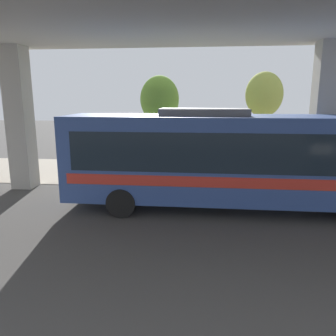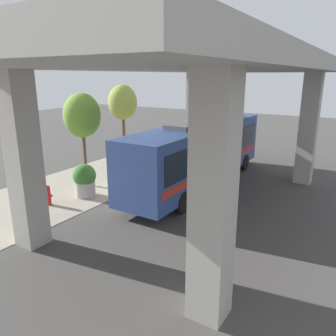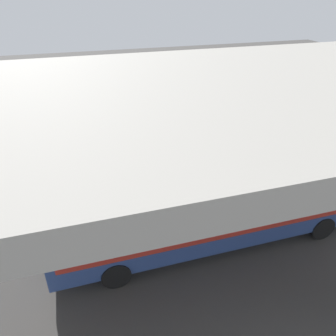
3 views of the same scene
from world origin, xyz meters
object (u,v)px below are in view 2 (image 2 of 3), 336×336
object	(u,v)px
fire_hydrant	(48,195)
planter_back	(125,169)
street_tree_far	(82,116)
planter_middle	(147,163)
street_tree_near	(123,103)
bus	(199,150)
planter_front	(85,180)

from	to	relation	value
fire_hydrant	planter_back	bearing A→B (deg)	74.88
street_tree_far	planter_middle	bearing A→B (deg)	55.20
street_tree_near	street_tree_far	world-z (taller)	street_tree_near
bus	planter_front	bearing A→B (deg)	-130.40
street_tree_far	fire_hydrant	bearing A→B (deg)	-79.03
fire_hydrant	street_tree_near	xyz separation A→B (m)	(-2.30, 8.49, 3.60)
bus	fire_hydrant	distance (m)	8.10
fire_hydrant	planter_front	distance (m)	1.91
fire_hydrant	planter_front	xyz separation A→B (m)	(0.61, 1.77, 0.37)
planter_back	street_tree_far	size ratio (longest dim) A/B	0.37
planter_middle	planter_front	bearing A→B (deg)	-101.09
fire_hydrant	planter_back	xyz separation A→B (m)	(1.16, 4.31, 0.42)
street_tree_far	bus	bearing A→B (deg)	33.37
planter_middle	street_tree_far	bearing A→B (deg)	-124.80
street_tree_near	street_tree_far	xyz separation A→B (m)	(1.71, -5.44, -0.23)
bus	planter_front	world-z (taller)	bus
bus	planter_middle	size ratio (longest dim) A/B	6.44
street_tree_near	street_tree_far	distance (m)	5.71
bus	planter_middle	distance (m)	3.39
bus	planter_middle	xyz separation A→B (m)	(-3.19, -0.52, -1.03)
fire_hydrant	planter_front	size ratio (longest dim) A/B	0.58
planter_back	fire_hydrant	bearing A→B (deg)	-105.12
street_tree_near	bus	bearing A→B (deg)	-16.13
fire_hydrant	street_tree_far	world-z (taller)	street_tree_far
street_tree_near	planter_back	bearing A→B (deg)	-50.35
fire_hydrant	street_tree_near	bearing A→B (deg)	105.17
planter_front	street_tree_far	bearing A→B (deg)	133.29
planter_front	street_tree_far	world-z (taller)	street_tree_far
planter_back	planter_middle	bearing A→B (deg)	80.67
bus	planter_back	bearing A→B (deg)	-147.83
bus	planter_back	distance (m)	4.22
planter_front	planter_middle	bearing A→B (deg)	78.91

